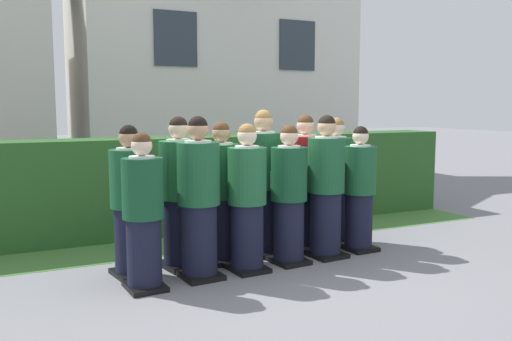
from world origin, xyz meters
The scene contains 16 objects.
ground_plane centered at (0.00, 0.00, 0.00)m, with size 60.00×60.00×0.00m, color slate.
student_front_row_0 centered at (-1.40, -0.16, 0.73)m, with size 0.40×0.45×1.53m.
student_front_row_1 centered at (-0.79, -0.05, 0.80)m, with size 0.44×0.51×1.67m.
student_front_row_2 centered at (-0.24, -0.05, 0.76)m, with size 0.41×0.48×1.59m.
student_front_row_3 centered at (0.30, 0.01, 0.75)m, with size 0.41×0.51×1.57m.
student_front_row_4 centered at (0.83, 0.06, 0.80)m, with size 0.43×0.54×1.67m.
student_front_row_5 centered at (1.36, 0.13, 0.73)m, with size 0.40×0.45×1.53m.
student_rear_row_0 centered at (-1.41, 0.32, 0.75)m, with size 0.43×0.53×1.58m.
student_rear_row_1 centered at (-0.85, 0.39, 0.79)m, with size 0.45×0.53×1.66m.
student_rear_row_2 centered at (-0.35, 0.41, 0.76)m, with size 0.44×0.51×1.60m.
student_rear_row_3 centered at (0.23, 0.51, 0.83)m, with size 0.46×0.55×1.73m.
student_in_red_blazer centered at (0.82, 0.52, 0.80)m, with size 0.43×0.54×1.67m.
student_rear_row_5 centered at (1.34, 0.61, 0.77)m, with size 0.44×0.54×1.63m.
hedge centered at (0.00, 2.11, 0.67)m, with size 8.34×0.70×1.34m.
school_building_main centered at (2.23, 7.24, 3.55)m, with size 6.69×3.51×6.93m.
lawn_strip centered at (0.00, 1.31, 0.00)m, with size 8.34×0.90×0.01m, color #477A38.
Camera 1 is at (-2.70, -5.29, 1.78)m, focal length 38.47 mm.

